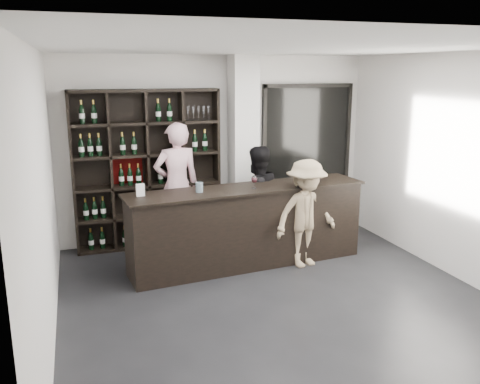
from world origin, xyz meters
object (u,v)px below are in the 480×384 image
object	(u,v)px
tasting_counter	(248,226)
customer	(306,214)
wine_shelf	(148,170)
taster_black	(257,199)
taster_pink	(177,186)

from	to	relation	value
tasting_counter	customer	xyz separation A→B (m)	(0.75, -0.27, 0.19)
wine_shelf	customer	distance (m)	2.49
wine_shelf	tasting_counter	bearing A→B (deg)	-46.42
tasting_counter	taster_black	xyz separation A→B (m)	(0.32, 0.53, 0.24)
wine_shelf	tasting_counter	world-z (taller)	wine_shelf
taster_pink	tasting_counter	bearing A→B (deg)	121.69
wine_shelf	taster_black	xyz separation A→B (m)	(1.50, -0.72, -0.40)
wine_shelf	tasting_counter	size ratio (longest dim) A/B	0.71
tasting_counter	wine_shelf	bearing A→B (deg)	127.91
wine_shelf	taster_pink	distance (m)	0.50
wine_shelf	taster_pink	xyz separation A→B (m)	(0.41, -0.17, -0.24)
taster_pink	taster_black	world-z (taller)	taster_pink
wine_shelf	customer	world-z (taller)	wine_shelf
taster_black	taster_pink	bearing A→B (deg)	-45.26
wine_shelf	tasting_counter	distance (m)	1.83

